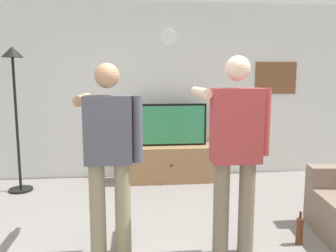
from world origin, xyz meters
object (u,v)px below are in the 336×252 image
at_px(person_standing_nearer_couch, 235,145).
at_px(beverage_bottle, 299,231).
at_px(television, 169,125).
at_px(wall_clock, 168,38).
at_px(floor_lamp, 15,89).
at_px(person_standing_nearer_lamp, 109,150).
at_px(tv_stand, 170,163).
at_px(framed_picture, 276,78).

xyz_separation_m(person_standing_nearer_couch, beverage_bottle, (0.68, 0.10, -0.86)).
bearing_deg(person_standing_nearer_couch, beverage_bottle, 8.24).
height_order(television, wall_clock, wall_clock).
xyz_separation_m(television, wall_clock, (0.00, 0.24, 1.30)).
height_order(floor_lamp, person_standing_nearer_couch, floor_lamp).
bearing_deg(person_standing_nearer_lamp, floor_lamp, 126.04).
bearing_deg(beverage_bottle, floor_lamp, 149.09).
height_order(floor_lamp, person_standing_nearer_lamp, floor_lamp).
relative_size(person_standing_nearer_couch, beverage_bottle, 5.39).
xyz_separation_m(tv_stand, wall_clock, (0.00, 0.29, 1.89)).
xyz_separation_m(floor_lamp, person_standing_nearer_lamp, (1.36, -1.87, -0.45)).
distance_m(television, floor_lamp, 2.21).
bearing_deg(television, beverage_bottle, -65.20).
bearing_deg(person_standing_nearer_lamp, person_standing_nearer_couch, -5.42).
bearing_deg(television, person_standing_nearer_lamp, -109.23).
bearing_deg(floor_lamp, television, 8.30).
bearing_deg(person_standing_nearer_couch, tv_stand, 98.30).
bearing_deg(framed_picture, wall_clock, -179.84).
xyz_separation_m(framed_picture, person_standing_nearer_lamp, (-2.50, -2.43, -0.59)).
bearing_deg(television, person_standing_nearer_couch, -81.87).
distance_m(floor_lamp, person_standing_nearer_couch, 3.17).
relative_size(wall_clock, person_standing_nearer_couch, 0.14).
xyz_separation_m(wall_clock, beverage_bottle, (1.01, -2.42, -2.02)).
bearing_deg(wall_clock, floor_lamp, -165.38).
xyz_separation_m(person_standing_nearer_lamp, person_standing_nearer_couch, (1.08, -0.10, 0.04)).
relative_size(tv_stand, beverage_bottle, 4.28).
height_order(television, beverage_bottle, television).
bearing_deg(wall_clock, framed_picture, 0.16).
bearing_deg(television, framed_picture, 8.13).
xyz_separation_m(tv_stand, person_standing_nearer_lamp, (-0.76, -2.13, 0.69)).
height_order(television, framed_picture, framed_picture).
distance_m(tv_stand, wall_clock, 1.91).
distance_m(floor_lamp, person_standing_nearer_lamp, 2.35).
relative_size(floor_lamp, person_standing_nearer_couch, 1.12).
bearing_deg(floor_lamp, tv_stand, 7.07).
relative_size(tv_stand, television, 1.25).
height_order(tv_stand, framed_picture, framed_picture).
relative_size(framed_picture, beverage_bottle, 2.06).
bearing_deg(person_standing_nearer_lamp, wall_clock, 72.59).
height_order(framed_picture, person_standing_nearer_couch, framed_picture).
height_order(tv_stand, beverage_bottle, tv_stand).
bearing_deg(television, tv_stand, -90.00).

